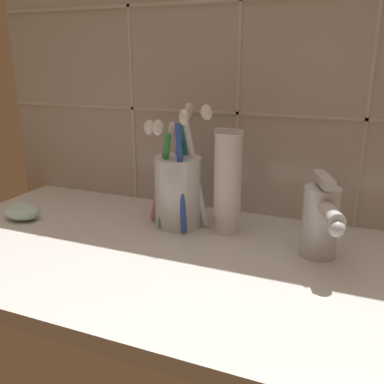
# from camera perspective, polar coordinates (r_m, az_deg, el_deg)

# --- Properties ---
(sink_counter) EXTENTS (0.76, 0.38, 0.02)m
(sink_counter) POSITION_cam_1_polar(r_m,az_deg,el_deg) (0.57, -1.68, -9.04)
(sink_counter) COLOR silver
(sink_counter) RESTS_ON ground
(tile_wall_backsplash) EXTENTS (0.86, 0.02, 0.48)m
(tile_wall_backsplash) POSITION_cam_1_polar(r_m,az_deg,el_deg) (0.70, 4.91, 15.34)
(tile_wall_backsplash) COLOR #B7B2A8
(tile_wall_backsplash) RESTS_ON ground
(toothbrush_cup) EXTENTS (0.11, 0.12, 0.19)m
(toothbrush_cup) POSITION_cam_1_polar(r_m,az_deg,el_deg) (0.65, -1.87, 0.70)
(toothbrush_cup) COLOR silver
(toothbrush_cup) RESTS_ON sink_counter
(toothpaste_tube) EXTENTS (0.04, 0.04, 0.15)m
(toothpaste_tube) POSITION_cam_1_polar(r_m,az_deg,el_deg) (0.61, 4.79, 1.29)
(toothpaste_tube) COLOR white
(toothpaste_tube) RESTS_ON sink_counter
(sink_faucet) EXTENTS (0.06, 0.10, 0.11)m
(sink_faucet) POSITION_cam_1_polar(r_m,az_deg,el_deg) (0.56, 16.89, -3.49)
(sink_faucet) COLOR silver
(sink_faucet) RESTS_ON sink_counter
(soap_bar) EXTENTS (0.06, 0.05, 0.03)m
(soap_bar) POSITION_cam_1_polar(r_m,az_deg,el_deg) (0.73, -21.69, -2.44)
(soap_bar) COLOR silver
(soap_bar) RESTS_ON sink_counter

